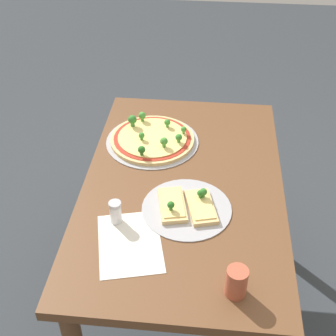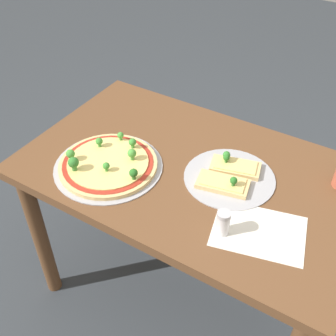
# 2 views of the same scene
# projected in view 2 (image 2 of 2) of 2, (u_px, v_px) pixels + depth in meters

# --- Properties ---
(ground_plane) EXTENTS (8.00, 8.00, 0.00)m
(ground_plane) POSITION_uv_depth(u_px,v_px,m) (185.00, 289.00, 1.89)
(ground_plane) COLOR #33383D
(dining_table) EXTENTS (1.14, 0.71, 0.72)m
(dining_table) POSITION_uv_depth(u_px,v_px,m) (190.00, 191.00, 1.49)
(dining_table) COLOR brown
(dining_table) RESTS_ON ground_plane
(pizza_tray_whole) EXTENTS (0.37, 0.37, 0.07)m
(pizza_tray_whole) POSITION_uv_depth(u_px,v_px,m) (108.00, 164.00, 1.41)
(pizza_tray_whole) COLOR #A3A3A8
(pizza_tray_whole) RESTS_ON dining_table
(pizza_tray_slice) EXTENTS (0.30, 0.30, 0.06)m
(pizza_tray_slice) POSITION_uv_depth(u_px,v_px,m) (229.00, 176.00, 1.38)
(pizza_tray_slice) COLOR #A3A3A8
(pizza_tray_slice) RESTS_ON dining_table
(condiment_shaker) EXTENTS (0.04, 0.04, 0.08)m
(condiment_shaker) POSITION_uv_depth(u_px,v_px,m) (223.00, 223.00, 1.18)
(condiment_shaker) COLOR silver
(condiment_shaker) RESTS_ON dining_table
(paper_menu) EXTENTS (0.30, 0.25, 0.00)m
(paper_menu) POSITION_uv_depth(u_px,v_px,m) (259.00, 231.00, 1.21)
(paper_menu) COLOR silver
(paper_menu) RESTS_ON dining_table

